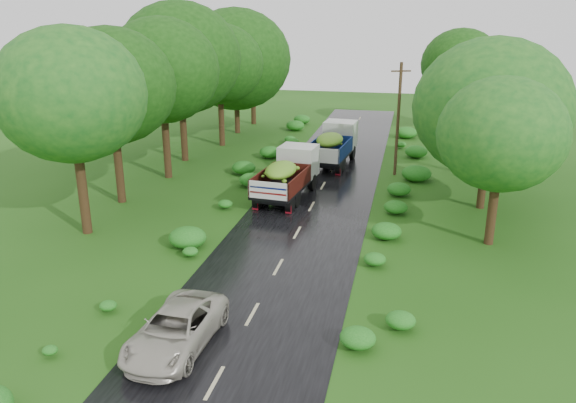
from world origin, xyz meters
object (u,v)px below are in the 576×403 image
(truck_near, at_px, (289,172))
(car, at_px, (176,329))
(truck_far, at_px, (334,143))
(utility_pole, at_px, (398,119))

(truck_near, relative_size, car, 1.40)
(truck_near, bearing_deg, car, -84.69)
(truck_far, relative_size, utility_pole, 0.91)
(car, relative_size, utility_pole, 0.63)
(truck_near, bearing_deg, truck_far, 85.15)
(truck_near, distance_m, utility_pole, 8.75)
(truck_far, distance_m, car, 24.02)
(truck_far, xyz_separation_m, car, (-1.71, -23.95, -0.88))
(truck_near, distance_m, car, 15.96)
(car, distance_m, utility_pole, 23.04)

